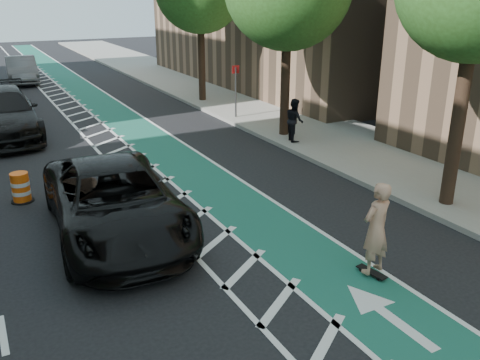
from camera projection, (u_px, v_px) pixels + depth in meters
ground at (178, 287)px, 10.08m from camera, size 120.00×120.00×0.00m
bike_lane at (155, 144)px, 19.68m from camera, size 2.00×90.00×0.01m
buffer_strip at (117, 149)px, 19.02m from camera, size 1.40×90.00×0.01m
sidewalk_right at (295, 123)px, 22.53m from camera, size 5.00×90.00×0.15m
curb_right at (246, 129)px, 21.45m from camera, size 0.12×90.00×0.16m
sign_post at (236, 91)px, 22.91m from camera, size 0.35×0.08×2.47m
skateboard at (372, 272)px, 10.48m from camera, size 0.30×0.71×0.09m
skateboarder at (376, 228)px, 10.13m from camera, size 0.77×0.57×1.95m
suv_near at (115, 201)px, 12.04m from camera, size 3.19×6.28×1.70m
suv_far at (1, 114)px, 20.31m from camera, size 2.78×6.63×1.91m
car_grey at (22, 70)px, 32.82m from camera, size 2.02×5.16×1.67m
pedestrian at (295, 120)px, 19.26m from camera, size 0.80×0.92×1.63m
barrel_a at (21, 188)px, 14.10m from camera, size 0.62×0.62×0.84m
barrel_b at (5, 142)px, 18.31m from camera, size 0.69×0.69×0.94m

